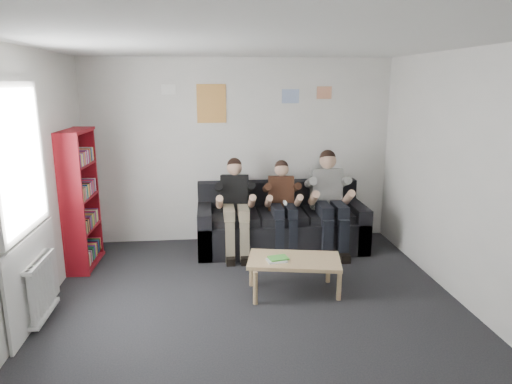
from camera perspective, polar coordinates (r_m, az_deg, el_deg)
room_shell at (r=4.35m, az=0.19°, el=0.25°), size 5.00×5.00×5.00m
sofa at (r=6.65m, az=3.07°, el=-4.13°), size 2.37×0.97×0.92m
bookshelf at (r=6.24m, az=-20.97°, el=-0.86°), size 0.27×0.80×1.78m
coffee_table at (r=5.23m, az=4.78°, el=-8.82°), size 1.03×0.57×0.41m
game_cases at (r=5.14m, az=2.71°, el=-8.39°), size 0.23×0.19×0.03m
person_left at (r=6.29m, az=-2.57°, el=-1.90°), size 0.39×0.83×1.33m
person_middle at (r=6.36m, az=3.39°, el=-1.87°), size 0.36×0.78×1.29m
person_right at (r=6.48m, az=9.19°, el=-1.27°), size 0.43×0.92×1.42m
radiator at (r=5.13m, az=-25.20°, el=-10.77°), size 0.10×0.64×0.60m
window at (r=4.93m, az=-26.81°, el=-3.49°), size 0.05×1.30×2.36m
poster_large at (r=6.70m, az=-5.59°, el=10.94°), size 0.42×0.01×0.55m
poster_blue at (r=6.80m, az=4.33°, el=11.85°), size 0.25×0.01×0.20m
poster_pink at (r=6.91m, az=8.52°, el=12.18°), size 0.22×0.01×0.18m
poster_sign at (r=6.71m, az=-10.88°, el=12.48°), size 0.20×0.01×0.14m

